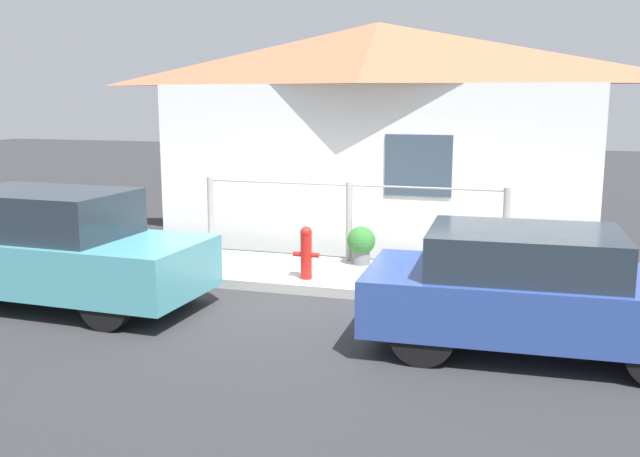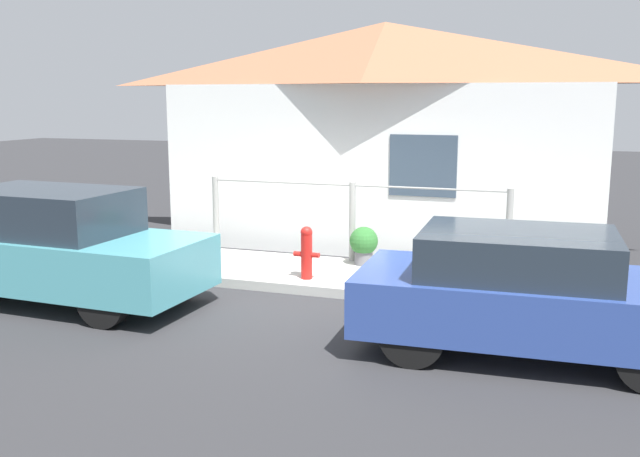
{
  "view_description": "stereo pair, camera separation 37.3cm",
  "coord_description": "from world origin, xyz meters",
  "px_view_note": "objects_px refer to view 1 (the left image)",
  "views": [
    {
      "loc": [
        2.8,
        -9.04,
        2.71
      ],
      "look_at": [
        -0.05,
        0.3,
        0.9
      ],
      "focal_mm": 40.0,
      "sensor_mm": 36.0,
      "label": 1
    },
    {
      "loc": [
        3.16,
        -8.92,
        2.71
      ],
      "look_at": [
        -0.05,
        0.3,
        0.9
      ],
      "focal_mm": 40.0,
      "sensor_mm": 36.0,
      "label": 2
    }
  ],
  "objects_px": {
    "car_left": "(53,249)",
    "fire_hydrant": "(306,252)",
    "car_right": "(533,290)",
    "potted_plant_near_hydrant": "(361,243)"
  },
  "relations": [
    {
      "from": "car_right",
      "to": "fire_hydrant",
      "type": "height_order",
      "value": "car_right"
    },
    {
      "from": "car_left",
      "to": "car_right",
      "type": "xyz_separation_m",
      "value": [
        6.05,
        -0.0,
        -0.07
      ]
    },
    {
      "from": "car_left",
      "to": "potted_plant_near_hydrant",
      "type": "distance_m",
      "value": 4.48
    },
    {
      "from": "car_right",
      "to": "fire_hydrant",
      "type": "distance_m",
      "value": 3.57
    },
    {
      "from": "car_right",
      "to": "potted_plant_near_hydrant",
      "type": "relative_size",
      "value": 6.17
    },
    {
      "from": "car_right",
      "to": "potted_plant_near_hydrant",
      "type": "bearing_deg",
      "value": 130.05
    },
    {
      "from": "car_left",
      "to": "fire_hydrant",
      "type": "relative_size",
      "value": 5.33
    },
    {
      "from": "fire_hydrant",
      "to": "car_left",
      "type": "bearing_deg",
      "value": -149.51
    },
    {
      "from": "car_left",
      "to": "potted_plant_near_hydrant",
      "type": "xyz_separation_m",
      "value": [
        3.47,
        2.83,
        -0.28
      ]
    },
    {
      "from": "car_left",
      "to": "car_right",
      "type": "height_order",
      "value": "car_left"
    }
  ]
}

